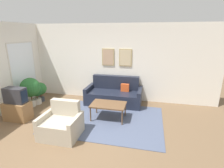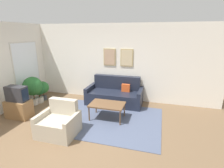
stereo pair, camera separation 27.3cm
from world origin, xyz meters
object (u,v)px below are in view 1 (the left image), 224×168
(tv, at_px, (15,95))
(potted_plant_tall, at_px, (30,88))
(coffee_table, at_px, (108,105))
(armchair, at_px, (61,125))
(couch, at_px, (114,95))

(tv, distance_m, potted_plant_tall, 0.95)
(coffee_table, bearing_deg, armchair, -130.23)
(couch, xyz_separation_m, tv, (-2.40, -1.80, 0.42))
(couch, height_order, tv, tv)
(armchair, distance_m, potted_plant_tall, 2.31)
(couch, distance_m, coffee_table, 1.19)
(coffee_table, height_order, armchair, armchair)
(tv, xyz_separation_m, potted_plant_tall, (-0.23, 0.92, -0.09))
(coffee_table, height_order, potted_plant_tall, potted_plant_tall)
(coffee_table, distance_m, tv, 2.58)
(couch, relative_size, coffee_table, 1.96)
(couch, xyz_separation_m, armchair, (-0.80, -2.24, -0.04))
(tv, relative_size, armchair, 0.66)
(armchair, bearing_deg, potted_plant_tall, 162.56)
(tv, bearing_deg, couch, 36.87)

